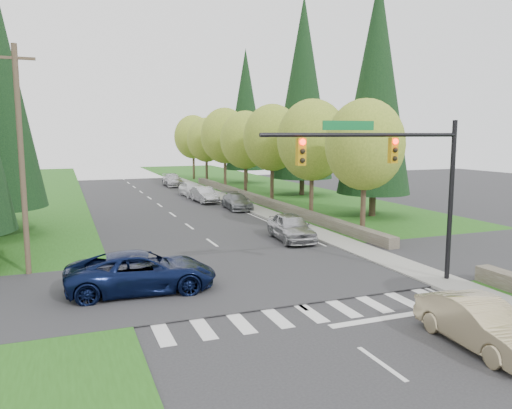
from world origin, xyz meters
TOP-DOWN VIEW (x-y plane):
  - ground at (0.00, 0.00)m, footprint 120.00×120.00m
  - grass_east at (13.00, 20.00)m, footprint 14.00×110.00m
  - cross_street at (0.00, 8.00)m, footprint 120.00×8.00m
  - sidewalk_east at (6.90, 22.00)m, footprint 1.80×80.00m
  - curb_east at (6.05, 22.00)m, footprint 0.20×80.00m
  - stone_wall_north at (8.60, 30.00)m, footprint 0.70×40.00m
  - traffic_signal at (4.37, 4.50)m, footprint 8.70×0.37m
  - utility_pole at (-9.50, 12.00)m, footprint 1.60×0.24m
  - decid_tree_0 at (9.20, 14.00)m, footprint 4.80×4.80m
  - decid_tree_1 at (9.30, 21.00)m, footprint 5.20×5.20m
  - decid_tree_2 at (9.10, 28.00)m, footprint 5.00×5.00m
  - decid_tree_3 at (9.20, 35.00)m, footprint 5.00×5.00m
  - decid_tree_4 at (9.30, 42.00)m, footprint 5.40×5.40m
  - decid_tree_5 at (9.10, 49.00)m, footprint 4.80×4.80m
  - decid_tree_6 at (9.20, 56.00)m, footprint 5.20×5.20m
  - conifer_e_a at (14.00, 20.00)m, footprint 5.44×5.44m
  - conifer_e_b at (15.00, 34.00)m, footprint 6.12×6.12m
  - conifer_e_c at (14.00, 48.00)m, footprint 5.10×5.10m
  - sedan_champagne at (3.33, -1.13)m, footprint 1.75×4.43m
  - suv_navy at (-5.14, 7.75)m, footprint 6.02×3.09m
  - parked_car_a at (4.54, 14.41)m, footprint 2.35×4.87m
  - parked_car_b at (5.60, 27.27)m, footprint 2.10×4.64m
  - parked_car_c at (4.20, 32.41)m, footprint 1.82×4.43m
  - parked_car_d at (4.20, 37.12)m, footprint 2.03×4.53m
  - parked_car_e at (4.52, 47.76)m, footprint 2.04×4.93m

SIDE VIEW (x-z plane):
  - ground at x=0.00m, z-range 0.00..0.00m
  - cross_street at x=0.00m, z-range -0.05..0.05m
  - grass_east at x=13.00m, z-range 0.00..0.06m
  - sidewalk_east at x=6.90m, z-range 0.00..0.13m
  - curb_east at x=6.05m, z-range 0.00..0.13m
  - stone_wall_north at x=8.60m, z-range 0.00..0.70m
  - parked_car_b at x=5.60m, z-range 0.00..1.32m
  - parked_car_e at x=4.52m, z-range 0.00..1.42m
  - parked_car_c at x=4.20m, z-range 0.00..1.43m
  - sedan_champagne at x=3.33m, z-range 0.00..1.44m
  - parked_car_d at x=4.20m, z-range 0.00..1.51m
  - parked_car_a at x=4.54m, z-range 0.00..1.60m
  - suv_navy at x=-5.14m, z-range 0.00..1.63m
  - traffic_signal at x=4.37m, z-range 1.58..8.38m
  - utility_pole at x=-9.50m, z-range 0.14..10.14m
  - decid_tree_5 at x=9.10m, z-range 1.38..9.68m
  - decid_tree_0 at x=9.20m, z-range 1.41..9.78m
  - decid_tree_3 at x=9.20m, z-range 1.39..9.94m
  - decid_tree_1 at x=9.30m, z-range 1.40..10.20m
  - decid_tree_6 at x=9.20m, z-range 1.43..10.30m
  - decid_tree_2 at x=9.10m, z-range 1.52..10.34m
  - decid_tree_4 at x=9.30m, z-range 1.47..10.65m
  - conifer_e_c at x=14.00m, z-range 0.89..17.69m
  - conifer_e_a at x=14.00m, z-range 0.89..18.69m
  - conifer_e_b at x=15.00m, z-range 0.89..20.69m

